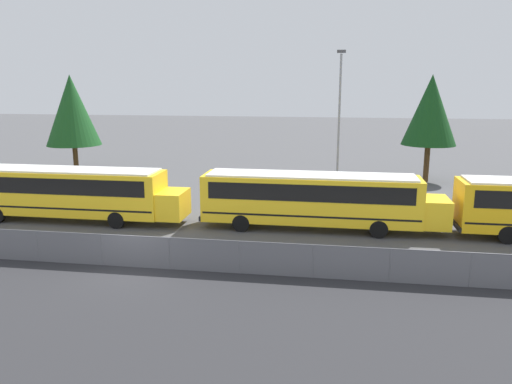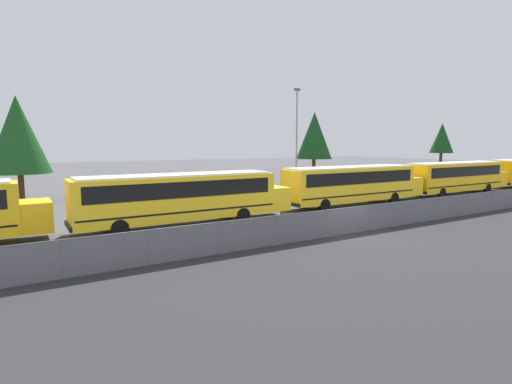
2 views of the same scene
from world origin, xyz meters
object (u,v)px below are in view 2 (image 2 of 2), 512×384
at_px(school_bus_2, 183,195).
at_px(tree_1, 442,138).
at_px(light_pole, 297,137).
at_px(tree_2, 314,136).
at_px(school_bus_3, 354,182).
at_px(tree_0, 18,135).
at_px(school_bus_4, 457,175).

relative_size(school_bus_2, tree_1, 1.68).
bearing_deg(light_pole, tree_1, 10.59).
distance_m(light_pole, tree_2, 9.41).
bearing_deg(light_pole, school_bus_3, -97.48).
bearing_deg(tree_2, school_bus_2, -145.55).
xyz_separation_m(school_bus_3, light_pole, (1.19, 9.03, 3.64)).
xyz_separation_m(tree_0, tree_2, (30.66, 0.15, 0.25)).
bearing_deg(school_bus_3, tree_2, 60.90).
xyz_separation_m(tree_0, tree_1, (55.61, 0.12, 0.10)).
distance_m(tree_0, tree_2, 30.66).
xyz_separation_m(school_bus_4, tree_1, (19.71, 15.03, 3.82)).
bearing_deg(school_bus_4, tree_1, 37.34).
xyz_separation_m(school_bus_2, school_bus_4, (27.91, 0.49, 0.00)).
bearing_deg(tree_2, tree_1, -0.07).
xyz_separation_m(light_pole, tree_2, (7.20, 6.04, 0.33)).
relative_size(tree_1, tree_2, 0.92).
height_order(school_bus_2, light_pole, light_pole).
relative_size(light_pole, tree_2, 1.18).
bearing_deg(tree_1, tree_2, 179.93).
height_order(tree_0, tree_1, tree_0).
bearing_deg(school_bus_4, light_pole, 144.06).
xyz_separation_m(school_bus_4, tree_0, (-35.90, 14.91, 3.72)).
xyz_separation_m(school_bus_2, tree_1, (47.62, 15.52, 3.82)).
bearing_deg(tree_0, school_bus_2, -62.57).
height_order(school_bus_2, school_bus_4, same).
bearing_deg(school_bus_2, tree_2, 34.45).
bearing_deg(tree_2, tree_0, -179.72).
relative_size(school_bus_3, school_bus_4, 1.00).
bearing_deg(school_bus_4, tree_0, 157.44).
relative_size(school_bus_4, tree_1, 1.68).
bearing_deg(school_bus_3, tree_1, 24.28).
bearing_deg(tree_0, tree_1, 0.12).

